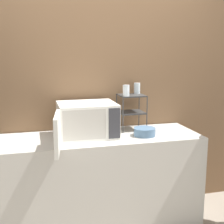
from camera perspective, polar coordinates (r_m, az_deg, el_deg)
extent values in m
cube|color=brown|center=(3.12, -3.47, 4.71)|extent=(8.00, 0.06, 2.60)
cube|color=#B7B2A8|center=(3.01, -1.93, -12.53)|extent=(1.82, 0.63, 0.88)
cube|color=silver|center=(2.84, -4.59, -1.37)|extent=(0.52, 0.42, 0.30)
cube|color=#B7B2A8|center=(2.64, -5.02, -2.39)|extent=(0.37, 0.01, 0.26)
cube|color=#333338|center=(2.68, 0.46, -2.10)|extent=(0.10, 0.01, 0.27)
cube|color=silver|center=(2.41, -9.95, -3.80)|extent=(0.09, 0.40, 0.29)
cylinder|color=#333333|center=(2.92, 2.02, -0.59)|extent=(0.01, 0.01, 0.35)
cylinder|color=#333333|center=(3.00, 6.41, -0.35)|extent=(0.01, 0.01, 0.35)
cylinder|color=#333333|center=(3.13, 0.84, 0.24)|extent=(0.01, 0.01, 0.35)
cylinder|color=#333333|center=(3.20, 4.97, 0.44)|extent=(0.01, 0.01, 0.35)
cube|color=#333333|center=(3.06, 3.56, -0.05)|extent=(0.24, 0.23, 0.01)
cube|color=#333333|center=(3.03, 3.60, 3.05)|extent=(0.24, 0.23, 0.01)
cylinder|color=silver|center=(2.93, 2.60, 3.94)|extent=(0.06, 0.06, 0.11)
cylinder|color=silver|center=(3.12, 4.59, 4.36)|extent=(0.06, 0.06, 0.11)
cylinder|color=slate|center=(2.88, 5.97, -4.26)|extent=(0.11, 0.11, 0.01)
cylinder|color=slate|center=(2.88, 5.99, -3.62)|extent=(0.20, 0.20, 0.07)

